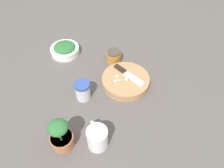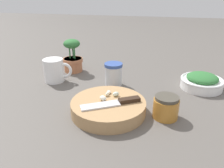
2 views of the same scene
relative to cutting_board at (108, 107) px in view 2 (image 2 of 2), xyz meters
The scene contains 9 objects.
ground_plane 0.12m from the cutting_board, 85.37° to the left, with size 5.00×5.00×0.00m, color #56514C.
cutting_board is the anchor object (origin of this frame).
chef_knife 0.04m from the cutting_board, 30.38° to the right, with size 0.17×0.12×0.01m.
garlic_cloves 0.04m from the cutting_board, 103.28° to the left, with size 0.06×0.07×0.02m.
herb_bowl 0.41m from the cutting_board, 39.92° to the left, with size 0.16×0.16×0.06m.
spice_jar 0.22m from the cutting_board, 98.14° to the left, with size 0.07×0.07×0.09m.
coffee_mug 0.34m from the cutting_board, 144.16° to the left, with size 0.12×0.08×0.10m.
honey_jar 0.18m from the cutting_board, ahead, with size 0.08×0.08×0.07m.
potted_herb 0.42m from the cutting_board, 126.91° to the left, with size 0.09×0.09×0.15m.
Camera 2 is at (0.13, -0.69, 0.36)m, focal length 35.00 mm.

